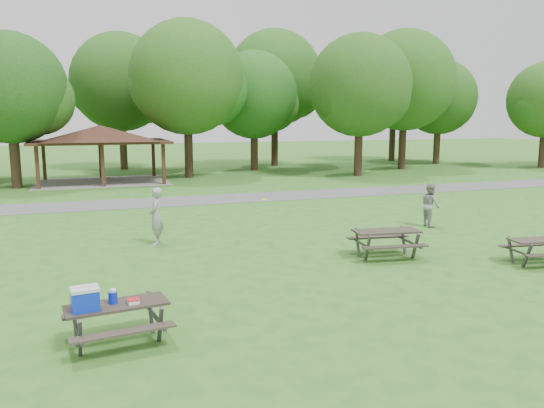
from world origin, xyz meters
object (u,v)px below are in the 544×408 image
Objects in this scene: frisbee_catcher at (430,205)px; picnic_table_near at (107,308)px; frisbee_thrower at (156,216)px; picnic_table_middle at (386,237)px.

picnic_table_near is at bearing 127.04° from frisbee_catcher.
frisbee_thrower is (1.87, 7.94, 0.22)m from picnic_table_near.
frisbee_catcher is (10.48, -0.50, -0.11)m from frisbee_thrower.
frisbee_thrower reaches higher than picnic_table_near.
frisbee_thrower is at bearing 147.67° from picnic_table_middle.
picnic_table_near is 1.19× the size of frisbee_catcher.
frisbee_catcher is at bearing 40.82° from picnic_table_middle.
frisbee_thrower is at bearing 93.25° from frisbee_catcher.
picnic_table_middle is at bearing 136.79° from frisbee_catcher.
frisbee_catcher is (4.10, 3.54, 0.21)m from picnic_table_middle.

